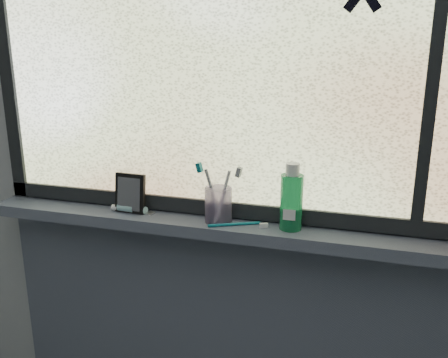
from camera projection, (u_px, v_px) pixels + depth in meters
name	position (u px, v px, depth m)	size (l,w,h in m)	color
wall_back	(224.00, 147.00, 1.61)	(3.00, 0.01, 2.50)	#9EA3A8
windowsill	(218.00, 227.00, 1.61)	(1.62, 0.14, 0.04)	#4B5264
sill_apron	(223.00, 352.00, 1.81)	(1.62, 0.02, 0.98)	#4B5264
window_pane	(222.00, 58.00, 1.51)	(1.50, 0.01, 1.00)	silver
frame_bottom	(222.00, 208.00, 1.64)	(1.60, 0.03, 0.05)	black
frame_left	(6.00, 55.00, 1.72)	(0.05, 0.03, 1.10)	black
frame_mullion	(435.00, 62.00, 1.35)	(0.04, 0.03, 1.00)	black
vanity_mirror	(130.00, 193.00, 1.67)	(0.11, 0.05, 0.13)	black
toothpaste_tube	(131.00, 208.00, 1.68)	(0.18, 0.04, 0.03)	white
toothbrush_cup	(218.00, 205.00, 1.59)	(0.09, 0.09, 0.11)	#B199CB
toothbrush_lying	(234.00, 223.00, 1.57)	(0.21, 0.02, 0.01)	#0E727E
mouthwash_bottle	(292.00, 197.00, 1.52)	(0.07, 0.07, 0.17)	#1FA158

